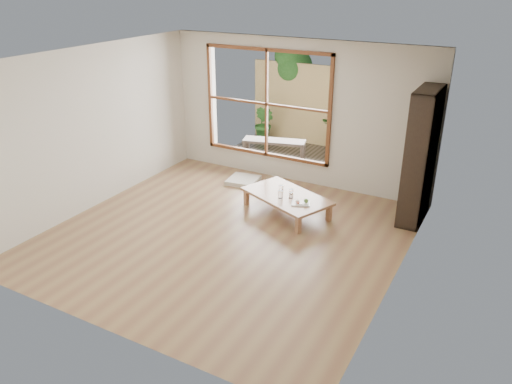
{
  "coord_description": "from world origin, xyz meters",
  "views": [
    {
      "loc": [
        3.54,
        -5.59,
        3.63
      ],
      "look_at": [
        0.22,
        0.51,
        0.55
      ],
      "focal_mm": 35.0,
      "sensor_mm": 36.0,
      "label": 1
    }
  ],
  "objects_px": {
    "bookshelf": "(420,157)",
    "garden_bench": "(274,143)",
    "food_tray": "(302,203)",
    "low_table": "(287,197)"
  },
  "relations": [
    {
      "from": "food_tray",
      "to": "garden_bench",
      "type": "distance_m",
      "value": 2.87
    },
    {
      "from": "low_table",
      "to": "bookshelf",
      "type": "height_order",
      "value": "bookshelf"
    },
    {
      "from": "bookshelf",
      "to": "food_tray",
      "type": "height_order",
      "value": "bookshelf"
    },
    {
      "from": "bookshelf",
      "to": "garden_bench",
      "type": "xyz_separation_m",
      "value": [
        -3.17,
        1.36,
        -0.67
      ]
    },
    {
      "from": "low_table",
      "to": "garden_bench",
      "type": "relative_size",
      "value": 1.22
    },
    {
      "from": "low_table",
      "to": "garden_bench",
      "type": "xyz_separation_m",
      "value": [
        -1.31,
        2.15,
        0.1
      ]
    },
    {
      "from": "bookshelf",
      "to": "food_tray",
      "type": "xyz_separation_m",
      "value": [
        -1.51,
        -0.99,
        -0.71
      ]
    },
    {
      "from": "low_table",
      "to": "garden_bench",
      "type": "distance_m",
      "value": 2.51
    },
    {
      "from": "food_tray",
      "to": "garden_bench",
      "type": "height_order",
      "value": "garden_bench"
    },
    {
      "from": "low_table",
      "to": "food_tray",
      "type": "bearing_deg",
      "value": -6.0
    }
  ]
}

